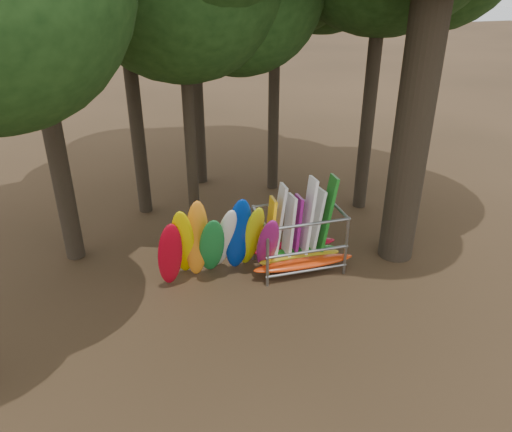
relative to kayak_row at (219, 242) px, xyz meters
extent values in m
plane|color=#47331E|center=(0.82, -0.36, -1.32)|extent=(120.00, 120.00, 0.00)
plane|color=gray|center=(0.82, 59.64, -1.32)|extent=(160.00, 160.00, 0.00)
cylinder|color=black|center=(-4.16, 2.66, 4.29)|extent=(0.57, 0.57, 11.21)
cylinder|color=black|center=(-1.72, 5.40, 4.31)|extent=(0.48, 0.48, 11.26)
cylinder|color=black|center=(0.82, 7.65, 5.62)|extent=(0.53, 0.53, 13.87)
cylinder|color=black|center=(3.58, 6.19, 4.29)|extent=(0.43, 0.43, 11.22)
cylinder|color=black|center=(-0.21, 2.96, 3.61)|extent=(0.36, 0.36, 9.86)
cylinder|color=black|center=(6.27, 3.56, 4.54)|extent=(0.47, 0.47, 11.71)
cylinder|color=black|center=(5.76, -0.06, 5.86)|extent=(1.06, 1.06, 14.35)
ellipsoid|color=#AE0619|center=(-1.40, -0.15, -0.11)|extent=(0.81, 1.25, 2.53)
ellipsoid|color=#F7DC00|center=(-1.00, 0.05, 0.08)|extent=(0.89, 1.88, 2.94)
ellipsoid|color=orange|center=(-0.61, 0.10, 0.12)|extent=(0.69, 1.22, 2.97)
ellipsoid|color=#177732|center=(-0.21, -0.01, -0.11)|extent=(0.83, 1.66, 2.54)
ellipsoid|color=white|center=(0.19, 0.12, -0.01)|extent=(0.75, 1.88, 2.78)
ellipsoid|color=#042C96|center=(0.59, 0.03, 0.12)|extent=(0.81, 1.53, 2.99)
ellipsoid|color=#BBC60E|center=(0.99, 0.05, -0.02)|extent=(0.67, 1.68, 2.73)
ellipsoid|color=#8E1867|center=(1.39, -0.23, -0.17)|extent=(0.80, 1.76, 2.48)
ellipsoid|color=red|center=(2.49, -0.38, -0.90)|extent=(3.14, 0.55, 0.24)
ellipsoid|color=gold|center=(2.49, -0.02, -0.90)|extent=(2.59, 0.55, 0.24)
ellipsoid|color=#1A761A|center=(2.49, 0.25, -0.90)|extent=(2.55, 0.55, 0.24)
ellipsoid|color=red|center=(2.49, 0.67, -0.90)|extent=(2.94, 0.55, 0.24)
cube|color=#FFB30D|center=(1.60, 0.24, -0.16)|extent=(0.38, 0.75, 2.35)
cube|color=silver|center=(1.90, 0.40, 0.01)|extent=(0.52, 0.76, 2.66)
cube|color=silver|center=(2.19, 0.24, -0.15)|extent=(0.36, 0.77, 2.37)
cube|color=#881676|center=(2.49, 0.41, -0.22)|extent=(0.33, 0.75, 2.23)
cube|color=white|center=(2.78, 0.23, 0.10)|extent=(0.46, 0.79, 2.85)
cube|color=silver|center=(3.08, 0.38, -0.13)|extent=(0.56, 0.79, 2.40)
cube|color=#19711E|center=(3.37, 0.26, 0.10)|extent=(0.65, 0.76, 2.83)
camera|label=1|loc=(-2.33, -12.13, 7.13)|focal=35.00mm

